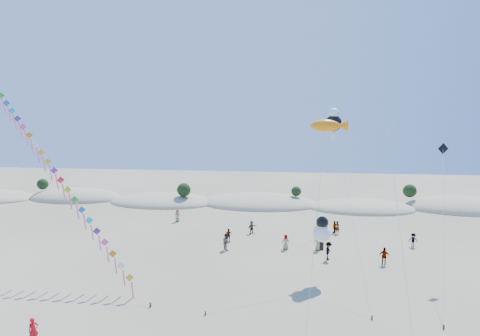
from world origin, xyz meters
name	(u,v)px	position (x,y,z in m)	size (l,w,h in m)	color
dune_ridge	(265,204)	(1.06, 45.14, 0.11)	(145.30, 11.49, 5.57)	gray
kite_train	(48,163)	(-18.02, 16.55, 10.26)	(22.49, 12.63, 19.78)	#3F2D1E
fish_kite	(329,126)	(7.22, 11.35, 14.03)	(3.24, 7.86, 14.54)	#3F2D1E
cartoon_kite_low	(322,231)	(7.44, 16.59, 4.55)	(10.00, 8.36, 5.88)	#3F2D1E
cartoon_kite_high	(334,121)	(8.77, 21.84, 14.10)	(2.87, 12.86, 15.42)	#3F2D1E
dark_kite	(443,186)	(17.92, 17.79, 8.59)	(4.11, 11.99, 12.16)	#3F2D1E
flyer_foreground	(33,331)	(-12.19, 4.32, 0.87)	(0.63, 0.42, 1.74)	red
beachgoers	(295,238)	(5.41, 25.67, 0.85)	(29.99, 13.55, 1.87)	slate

